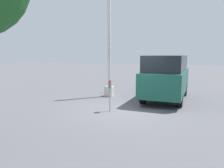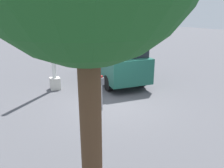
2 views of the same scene
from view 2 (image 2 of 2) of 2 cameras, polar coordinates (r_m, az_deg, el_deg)
ground_plane at (r=8.76m, az=0.15°, el=-4.73°), size 80.00×80.00×0.00m
parking_meter_near at (r=7.77m, az=-2.74°, el=-0.15°), size 0.22×0.15×1.31m
lamp_post at (r=10.13m, az=-15.43°, el=9.72°), size 0.44×0.44×5.71m
parked_van at (r=11.32m, az=0.49°, el=7.00°), size 4.93×2.15×2.29m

